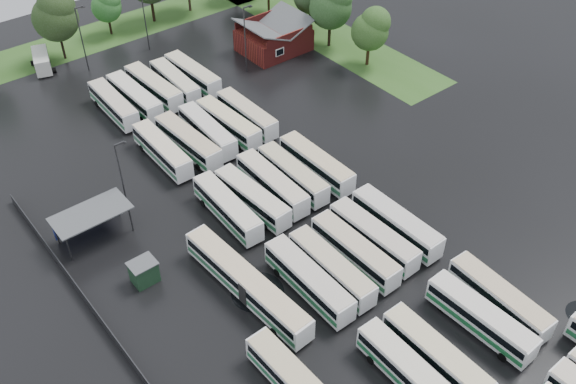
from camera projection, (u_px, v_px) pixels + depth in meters
ground at (346, 278)px, 65.69m from camera, size 160.00×160.00×0.00m
brick_building at (274, 39)px, 101.13m from camera, size 10.07×8.60×5.39m
wash_shed at (90, 215)px, 68.52m from camera, size 8.20×4.20×3.58m
utility_hut at (144, 272)px, 64.53m from camera, size 2.70×2.20×2.62m
grass_strip_north at (85, 40)px, 104.85m from camera, size 80.00×10.00×0.01m
grass_strip_east at (321, 32)px, 107.13m from camera, size 10.00×50.00×0.01m
west_fence at (112, 336)px, 59.43m from camera, size 0.10×50.00×1.20m
bus_r1c0 at (409, 372)px, 55.27m from camera, size 2.57×10.98×3.04m
bus_r1c1 at (436, 355)px, 56.54m from camera, size 2.46×11.09×3.08m
bus_r1c3 at (481, 318)px, 59.68m from camera, size 2.63×11.16×3.09m
bus_r1c4 at (499, 298)px, 61.52m from camera, size 2.85×11.09×3.06m
bus_r2c0 at (309, 280)px, 63.13m from camera, size 2.67×11.47×3.18m
bus_r2c1 at (331, 268)px, 64.43m from camera, size 2.59×11.09×3.07m
bus_r2c2 at (355, 251)px, 66.22m from camera, size 2.42×11.15×3.10m
bus_r2c3 at (374, 236)px, 67.82m from camera, size 2.60×11.27×3.12m
bus_r2c4 at (396, 223)px, 69.31m from camera, size 2.50×11.47×3.19m
bus_r3c0 at (228, 208)px, 71.28m from camera, size 2.83×11.16×3.08m
bus_r3c1 at (252, 198)px, 72.56m from camera, size 2.88×11.07×3.05m
bus_r3c2 at (272, 184)px, 74.38m from camera, size 2.72×11.34×3.14m
bus_r3c3 at (293, 174)px, 75.77m from camera, size 2.60×11.04×3.06m
bus_r3c4 at (317, 164)px, 77.23m from camera, size 2.43×11.32×3.15m
bus_r4c0 at (162, 150)px, 79.32m from camera, size 2.63×11.19×3.10m
bus_r4c1 at (188, 141)px, 80.65m from camera, size 2.92×11.54×3.19m
bus_r4c2 at (207, 131)px, 82.48m from camera, size 2.91×11.20×3.09m
bus_r4c3 at (228, 123)px, 83.79m from camera, size 2.83×11.24×3.10m
bus_r4c4 at (247, 114)px, 85.45m from camera, size 2.33×10.91×3.04m
bus_r5c0 at (114, 104)px, 87.22m from camera, size 2.70×11.12×3.08m
bus_r5c1 at (135, 97)px, 88.53m from camera, size 2.59×11.49×3.19m
bus_r5c2 at (154, 87)px, 90.46m from camera, size 2.91×11.58×3.20m
bus_r5c3 at (175, 82)px, 91.71m from camera, size 2.79×10.99×3.03m
bus_r5c4 at (193, 74)px, 93.29m from camera, size 2.70×11.25×3.11m
artic_bus_west_b at (247, 284)px, 62.78m from camera, size 3.24×17.11×3.16m
minibus at (42, 60)px, 96.87m from camera, size 3.92×6.39×2.62m
tree_north_2 at (56, 14)px, 95.54m from camera, size 6.88×6.88×11.39m
tree_north_3 at (107, 4)px, 103.19m from camera, size 4.85×4.85×8.03m
tree_east_0 at (372, 28)px, 94.97m from camera, size 5.65×5.63×9.32m
tree_east_1 at (332, 4)px, 98.85m from camera, size 6.67×6.67×11.05m
lamp_post_ne at (246, 35)px, 93.48m from camera, size 1.58×0.31×10.26m
lamp_post_nw at (122, 173)px, 70.15m from camera, size 1.42×0.28×9.21m
lamp_post_back_w at (82, 35)px, 93.71m from camera, size 1.55×0.30×10.08m
lamp_post_back_e at (145, 16)px, 98.77m from camera, size 1.53×0.30×9.91m
puddle_2 at (258, 292)px, 64.24m from camera, size 5.39×5.39×0.01m
puddle_3 at (368, 269)px, 66.59m from camera, size 3.33×3.33×0.01m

